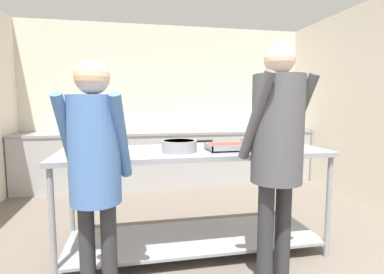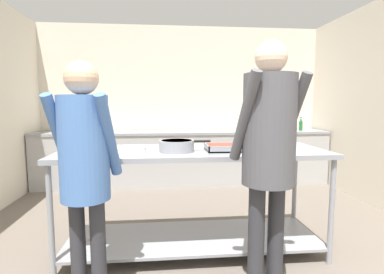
{
  "view_description": "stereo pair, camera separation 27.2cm",
  "coord_description": "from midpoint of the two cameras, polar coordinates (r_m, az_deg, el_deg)",
  "views": [
    {
      "loc": [
        -0.62,
        -1.17,
        1.33
      ],
      "look_at": [
        -0.08,
        1.48,
        1.03
      ],
      "focal_mm": 28.0,
      "sensor_mm": 36.0,
      "label": 1
    },
    {
      "loc": [
        -0.35,
        -1.21,
        1.33
      ],
      "look_at": [
        -0.08,
        1.48,
        1.03
      ],
      "focal_mm": 28.0,
      "sensor_mm": 36.0,
      "label": 2
    }
  ],
  "objects": [
    {
      "name": "serving_tray_vegetables",
      "position": [
        2.61,
        4.44,
        -1.94
      ],
      "size": [
        0.41,
        0.27,
        0.05
      ],
      "color": "gray",
      "rests_on": "serving_counter"
    },
    {
      "name": "water_bottle",
      "position": [
        5.43,
        15.63,
        2.45
      ],
      "size": [
        0.06,
        0.06,
        0.22
      ],
      "color": "#23602D",
      "rests_on": "back_counter"
    },
    {
      "name": "broccoli_bowl",
      "position": [
        2.61,
        -20.62,
        -1.94
      ],
      "size": [
        0.24,
        0.24,
        0.12
      ],
      "color": "#B2B2B7",
      "rests_on": "serving_counter"
    },
    {
      "name": "plate_stack",
      "position": [
        2.48,
        -14.38,
        -2.59
      ],
      "size": [
        0.27,
        0.27,
        0.05
      ],
      "color": "white",
      "rests_on": "serving_counter"
    },
    {
      "name": "back_counter",
      "position": [
        4.99,
        -5.68,
        -3.93
      ],
      "size": [
        4.73,
        0.65,
        0.88
      ],
      "color": "#A8A8A8",
      "rests_on": "ground_plane"
    },
    {
      "name": "guest_serving_left",
      "position": [
        2.08,
        12.35,
        -0.8
      ],
      "size": [
        0.51,
        0.42,
        1.73
      ],
      "color": "#2D2D33",
      "rests_on": "ground_plane"
    },
    {
      "name": "serving_tray_roast",
      "position": [
        3.01,
        11.05,
        -0.95
      ],
      "size": [
        0.39,
        0.26,
        0.05
      ],
      "color": "gray",
      "rests_on": "serving_counter"
    },
    {
      "name": "serving_counter",
      "position": [
        2.69,
        -2.49,
        -8.77
      ],
      "size": [
        2.31,
        0.79,
        0.93
      ],
      "color": "gray",
      "rests_on": "ground_plane"
    },
    {
      "name": "wall_rear",
      "position": [
        5.28,
        -6.19,
        6.27
      ],
      "size": [
        4.89,
        0.06,
        2.65
      ],
      "color": "beige",
      "rests_on": "ground_plane"
    },
    {
      "name": "guest_serving_right",
      "position": [
        1.97,
        -21.83,
        -3.93
      ],
      "size": [
        0.46,
        0.38,
        1.59
      ],
      "color": "#2D2D33",
      "rests_on": "ground_plane"
    },
    {
      "name": "wall_right",
      "position": [
        4.33,
        30.69,
        5.4
      ],
      "size": [
        0.06,
        4.19,
        2.65
      ],
      "color": "beige",
      "rests_on": "ground_plane"
    },
    {
      "name": "sauce_pan",
      "position": [
        2.51,
        -5.53,
        -1.67
      ],
      "size": [
        0.44,
        0.3,
        0.1
      ],
      "color": "gray",
      "rests_on": "serving_counter"
    }
  ]
}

